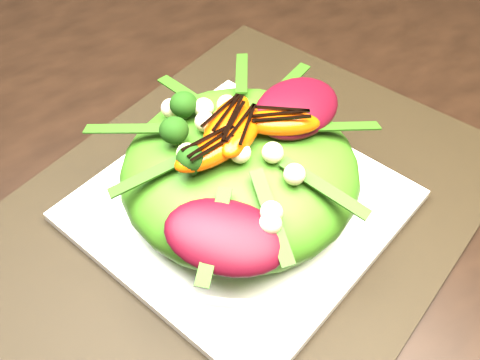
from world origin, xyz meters
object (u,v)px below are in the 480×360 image
plate_base (240,205)px  salad_bowl (240,197)px  placemat (240,210)px  orange_segment (217,129)px  dining_table (226,96)px  lettuce_mound (240,172)px

plate_base → salad_bowl: (0.00, 0.00, 0.01)m
placemat → salad_bowl: size_ratio=2.21×
plate_base → orange_segment: size_ratio=3.80×
salad_bowl → orange_segment: (-0.01, 0.01, 0.08)m
salad_bowl → placemat: bearing=0.0°
dining_table → salad_bowl: size_ratio=7.20×
placemat → salad_bowl: 0.02m
dining_table → orange_segment: size_ratio=23.56×
placemat → orange_segment: size_ratio=7.25×
salad_bowl → lettuce_mound: (0.00, 0.00, 0.03)m
plate_base → placemat: bearing=0.0°
dining_table → salad_bowl: dining_table is taller
dining_table → lettuce_mound: size_ratio=7.57×
plate_base → lettuce_mound: bearing=0.0°
salad_bowl → lettuce_mound: bearing=0.0°
dining_table → orange_segment: dining_table is taller
salad_bowl → orange_segment: 0.08m
lettuce_mound → orange_segment: 0.05m
lettuce_mound → orange_segment: (-0.01, 0.01, 0.05)m
placemat → lettuce_mound: 0.05m
lettuce_mound → salad_bowl: bearing=180.0°
dining_table → orange_segment: bearing=-124.4°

